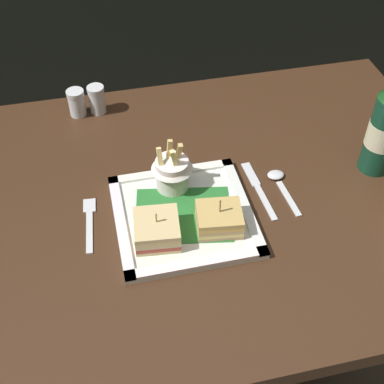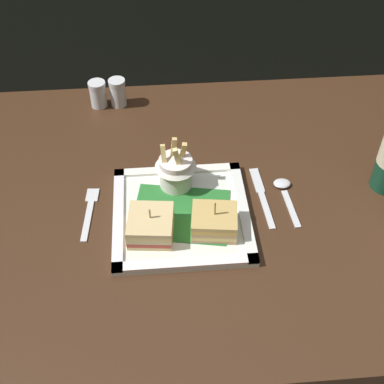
{
  "view_description": "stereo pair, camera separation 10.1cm",
  "coord_description": "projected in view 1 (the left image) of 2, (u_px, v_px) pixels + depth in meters",
  "views": [
    {
      "loc": [
        -0.18,
        -0.72,
        1.53
      ],
      "look_at": [
        -0.02,
        -0.03,
        0.81
      ],
      "focal_mm": 49.39,
      "sensor_mm": 36.0,
      "label": 1
    },
    {
      "loc": [
        -0.08,
        -0.73,
        1.53
      ],
      "look_at": [
        -0.02,
        -0.03,
        0.81
      ],
      "focal_mm": 49.39,
      "sensor_mm": 36.0,
      "label": 2
    }
  ],
  "objects": [
    {
      "name": "square_plate",
      "position": [
        183.0,
        216.0,
        1.01
      ],
      "size": [
        0.26,
        0.26,
        0.02
      ],
      "color": "white",
      "rests_on": "dining_table"
    },
    {
      "name": "fries_cup",
      "position": [
        172.0,
        169.0,
        1.03
      ],
      "size": [
        0.08,
        0.08,
        0.11
      ],
      "color": "white",
      "rests_on": "square_plate"
    },
    {
      "name": "fork",
      "position": [
        89.0,
        221.0,
        1.01
      ],
      "size": [
        0.03,
        0.14,
        0.0
      ],
      "color": "silver",
      "rests_on": "dining_table"
    },
    {
      "name": "sandwich_half_left",
      "position": [
        157.0,
        230.0,
        0.95
      ],
      "size": [
        0.09,
        0.09,
        0.06
      ],
      "color": "#DDC182",
      "rests_on": "square_plate"
    },
    {
      "name": "pepper_shaker",
      "position": [
        97.0,
        101.0,
        1.23
      ],
      "size": [
        0.04,
        0.04,
        0.07
      ],
      "color": "silver",
      "rests_on": "dining_table"
    },
    {
      "name": "ground_plane",
      "position": [
        197.0,
        372.0,
        1.61
      ],
      "size": [
        6.0,
        6.0,
        0.0
      ],
      "primitive_type": "plane",
      "color": "brown"
    },
    {
      "name": "knife",
      "position": [
        258.0,
        188.0,
        1.07
      ],
      "size": [
        0.02,
        0.17,
        0.0
      ],
      "color": "silver",
      "rests_on": "dining_table"
    },
    {
      "name": "dining_table",
      "position": [
        199.0,
        247.0,
        1.18
      ],
      "size": [
        1.12,
        0.8,
        0.77
      ],
      "color": "#3C2415",
      "rests_on": "ground_plane"
    },
    {
      "name": "sandwich_half_right",
      "position": [
        219.0,
        219.0,
        0.97
      ],
      "size": [
        0.09,
        0.08,
        0.07
      ],
      "color": "tan",
      "rests_on": "square_plate"
    },
    {
      "name": "beer_bottle",
      "position": [
        384.0,
        126.0,
        1.05
      ],
      "size": [
        0.07,
        0.07,
        0.28
      ],
      "color": "#113D28",
      "rests_on": "dining_table"
    },
    {
      "name": "spoon",
      "position": [
        279.0,
        181.0,
        1.08
      ],
      "size": [
        0.04,
        0.13,
        0.01
      ],
      "color": "silver",
      "rests_on": "dining_table"
    },
    {
      "name": "salt_shaker",
      "position": [
        77.0,
        104.0,
        1.23
      ],
      "size": [
        0.04,
        0.04,
        0.07
      ],
      "color": "silver",
      "rests_on": "dining_table"
    }
  ]
}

